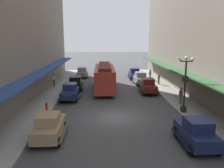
{
  "coord_description": "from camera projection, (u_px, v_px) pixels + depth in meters",
  "views": [
    {
      "loc": [
        -1.17,
        -18.99,
        6.82
      ],
      "look_at": [
        0.0,
        6.0,
        1.8
      ],
      "focal_mm": 36.33,
      "sensor_mm": 36.0,
      "label": 1
    }
  ],
  "objects": [
    {
      "name": "sidewalk_right",
      "position": [
        198.0,
        115.0,
        20.32
      ],
      "size": [
        3.0,
        60.0,
        0.15
      ],
      "primitive_type": "cube",
      "color": "#99968E",
      "rests_on": "ground"
    },
    {
      "name": "parked_car_6",
      "position": [
        135.0,
        74.0,
        38.85
      ],
      "size": [
        2.15,
        4.26,
        1.84
      ],
      "color": "#19234C",
      "rests_on": "ground"
    },
    {
      "name": "parked_car_2",
      "position": [
        196.0,
        131.0,
        14.61
      ],
      "size": [
        2.15,
        4.26,
        1.84
      ],
      "color": "#19234C",
      "rests_on": "ground"
    },
    {
      "name": "pedestrian_3",
      "position": [
        150.0,
        75.0,
        36.99
      ],
      "size": [
        0.36,
        0.28,
        1.67
      ],
      "color": "#2D2D33",
      "rests_on": "sidewalk_right"
    },
    {
      "name": "parked_car_3",
      "position": [
        49.0,
        126.0,
        15.55
      ],
      "size": [
        2.19,
        4.28,
        1.84
      ],
      "color": "#997F5B",
      "rests_on": "ground"
    },
    {
      "name": "fire_hydrant",
      "position": [
        47.0,
        107.0,
        21.21
      ],
      "size": [
        0.24,
        0.24,
        0.82
      ],
      "color": "#B21E19",
      "rests_on": "sidewalk_left"
    },
    {
      "name": "ground_plane",
      "position": [
        115.0,
        117.0,
        19.99
      ],
      "size": [
        200.0,
        200.0,
        0.0
      ],
      "primitive_type": "plane",
      "color": "#424244"
    },
    {
      "name": "parked_car_0",
      "position": [
        141.0,
        78.0,
        34.22
      ],
      "size": [
        2.3,
        4.32,
        1.84
      ],
      "color": "slate",
      "rests_on": "ground"
    },
    {
      "name": "lamp_post_with_clock",
      "position": [
        185.0,
        82.0,
        20.5
      ],
      "size": [
        1.42,
        0.44,
        5.16
      ],
      "color": "black",
      "rests_on": "sidewalk_right"
    },
    {
      "name": "parked_car_7",
      "position": [
        70.0,
        91.0,
        25.66
      ],
      "size": [
        2.17,
        4.27,
        1.84
      ],
      "color": "#19234C",
      "rests_on": "ground"
    },
    {
      "name": "parked_car_1",
      "position": [
        82.0,
        72.0,
        40.42
      ],
      "size": [
        2.21,
        4.29,
        1.84
      ],
      "color": "slate",
      "rests_on": "ground"
    },
    {
      "name": "pedestrian_2",
      "position": [
        181.0,
        96.0,
        23.44
      ],
      "size": [
        0.36,
        0.28,
        1.67
      ],
      "color": "slate",
      "rests_on": "sidewalk_right"
    },
    {
      "name": "parked_car_5",
      "position": [
        148.0,
        86.0,
        28.82
      ],
      "size": [
        2.25,
        4.3,
        1.84
      ],
      "color": "#591919",
      "rests_on": "ground"
    },
    {
      "name": "parked_car_4",
      "position": [
        75.0,
        83.0,
        30.73
      ],
      "size": [
        2.28,
        4.31,
        1.84
      ],
      "color": "black",
      "rests_on": "ground"
    },
    {
      "name": "sidewalk_left",
      "position": [
        29.0,
        118.0,
        19.63
      ],
      "size": [
        3.0,
        60.0,
        0.15
      ],
      "primitive_type": "cube",
      "color": "#99968E",
      "rests_on": "ground"
    },
    {
      "name": "pedestrian_0",
      "position": [
        159.0,
        79.0,
        33.52
      ],
      "size": [
        0.36,
        0.28,
        1.67
      ],
      "color": "#4C4238",
      "rests_on": "sidewalk_right"
    },
    {
      "name": "streetcar",
      "position": [
        105.0,
        76.0,
        30.06
      ],
      "size": [
        2.56,
        9.61,
        3.46
      ],
      "color": "#A52D23",
      "rests_on": "ground"
    },
    {
      "name": "pedestrian_1",
      "position": [
        54.0,
        80.0,
        32.39
      ],
      "size": [
        0.36,
        0.28,
        1.67
      ],
      "color": "#4C4238",
      "rests_on": "sidewalk_left"
    }
  ]
}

